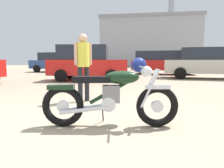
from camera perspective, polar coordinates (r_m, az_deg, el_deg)
The scene contains 8 objects.
ground_plane at distance 3.22m, azimuth -7.36°, elevation -11.58°, with size 80.00×80.00×0.00m, color gray.
vintage_motorcycle at distance 3.02m, azimuth 0.43°, elevation -3.11°, with size 2.08×0.73×1.07m.
bystander at distance 4.91m, azimuth -8.33°, elevation 6.78°, with size 0.38×0.32×1.66m.
pale_sedan_back at distance 15.43m, azimuth 14.35°, elevation 6.26°, with size 4.89×2.43×1.74m.
white_estate_far at distance 10.20m, azimuth -7.23°, elevation 6.15°, with size 4.00×2.03×1.78m.
red_hatchback_near at distance 18.46m, azimuth -15.30°, elevation 6.27°, with size 4.91×2.50×1.74m.
silver_sedan_mid at distance 12.51m, azimuth 26.36°, elevation 5.72°, with size 4.90×2.47×1.74m.
industrial_building at distance 38.76m, azimuth 10.53°, elevation 11.41°, with size 16.82×14.24×18.76m.
Camera 1 is at (0.75, -2.96, 1.01)m, focal length 31.62 mm.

